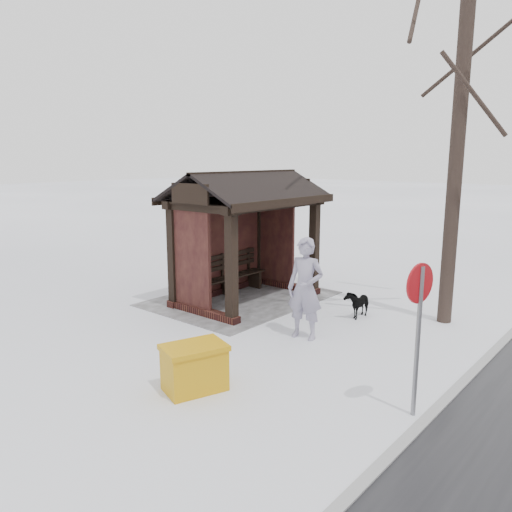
{
  "coord_description": "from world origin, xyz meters",
  "views": [
    {
      "loc": [
        8.71,
        7.67,
        3.39
      ],
      "look_at": [
        0.61,
        0.8,
        1.29
      ],
      "focal_mm": 35.0,
      "sensor_mm": 36.0,
      "label": 1
    }
  ],
  "objects": [
    {
      "name": "ground",
      "position": [
        0.0,
        0.0,
        0.0
      ],
      "size": [
        120.0,
        120.0,
        0.0
      ],
      "primitive_type": "plane",
      "color": "white",
      "rests_on": "ground"
    },
    {
      "name": "kerb",
      "position": [
        0.0,
        5.5,
        0.01
      ],
      "size": [
        120.0,
        0.15,
        0.06
      ],
      "primitive_type": "cube",
      "color": "gray",
      "rests_on": "ground"
    },
    {
      "name": "trampled_patch",
      "position": [
        0.0,
        -0.2,
        0.01
      ],
      "size": [
        4.2,
        3.2,
        0.02
      ],
      "primitive_type": "cube",
      "color": "#97979C",
      "rests_on": "ground"
    },
    {
      "name": "bus_shelter",
      "position": [
        0.0,
        -0.16,
        2.17
      ],
      "size": [
        3.6,
        2.4,
        3.09
      ],
      "color": "#381614",
      "rests_on": "ground"
    },
    {
      "name": "tree_near",
      "position": [
        -1.5,
        4.2,
        6.16
      ],
      "size": [
        3.42,
        3.42,
        9.03
      ],
      "color": "black",
      "rests_on": "ground"
    },
    {
      "name": "pedestrian",
      "position": [
        1.2,
        2.52,
        0.97
      ],
      "size": [
        0.59,
        0.78,
        1.94
      ],
      "primitive_type": "imported",
      "rotation": [
        0.0,
        0.0,
        1.76
      ],
      "color": "#8F89A1",
      "rests_on": "ground"
    },
    {
      "name": "dog",
      "position": [
        -0.61,
        2.64,
        0.3
      ],
      "size": [
        0.73,
        0.35,
        0.61
      ],
      "primitive_type": "imported",
      "rotation": [
        0.0,
        0.0,
        1.61
      ],
      "color": "black",
      "rests_on": "ground"
    },
    {
      "name": "grit_bin",
      "position": [
        4.05,
        2.53,
        0.35
      ],
      "size": [
        1.07,
        0.89,
        0.7
      ],
      "rotation": [
        0.0,
        0.0,
        -0.34
      ],
      "color": "#C0880B",
      "rests_on": "ground"
    },
    {
      "name": "road_sign",
      "position": [
        2.66,
        5.28,
        1.52
      ],
      "size": [
        0.53,
        0.15,
        2.08
      ],
      "rotation": [
        0.0,
        0.0,
        -0.22
      ],
      "color": "slate",
      "rests_on": "ground"
    }
  ]
}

